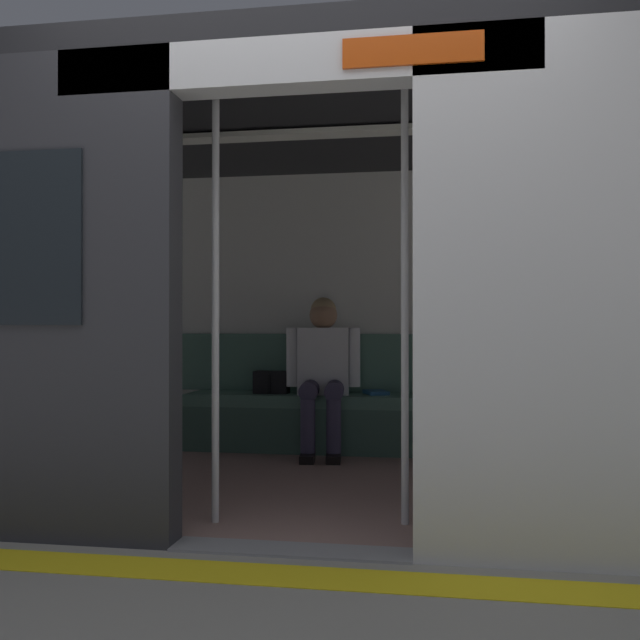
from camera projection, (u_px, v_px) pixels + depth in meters
The scene contains 9 objects.
ground_plane at pixel (291, 551), 3.05m from camera, with size 60.00×60.00×0.00m, color gray.
platform_edge_strip at pixel (275, 575), 2.76m from camera, with size 8.00×0.24×0.01m, color yellow.
train_car at pixel (324, 230), 4.33m from camera, with size 6.40×2.88×2.26m.
bench_seat at pixel (357, 409), 5.40m from camera, with size 2.59×0.44×0.43m.
person_seated at pixel (323, 365), 5.39m from camera, with size 0.55×0.70×1.16m.
handbag at pixel (272, 382), 5.53m from camera, with size 0.26×0.15×0.17m.
book at pixel (376, 392), 5.46m from camera, with size 0.15×0.22×0.03m, color #26598C.
grab_pole_door at pixel (216, 302), 3.50m from camera, with size 0.04×0.04×2.12m, color silver.
grab_pole_far at pixel (405, 301), 3.46m from camera, with size 0.04×0.04×2.12m, color silver.
Camera 1 is at (-0.63, 3.00, 0.95)m, focal length 40.90 mm.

